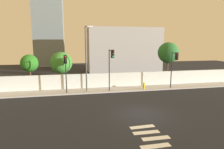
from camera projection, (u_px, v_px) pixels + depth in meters
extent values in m
plane|color=black|center=(142.00, 114.00, 15.94)|extent=(80.00, 80.00, 0.00)
cube|color=#B7B7B7|center=(119.00, 89.00, 23.86)|extent=(36.00, 2.40, 0.15)
cube|color=silver|center=(117.00, 80.00, 24.94)|extent=(36.00, 0.18, 1.80)
cube|color=silver|center=(156.00, 146.00, 10.97)|extent=(1.81, 0.47, 0.01)
cube|color=silver|center=(156.00, 138.00, 11.87)|extent=(1.80, 0.46, 0.01)
cube|color=silver|center=(146.00, 132.00, 12.63)|extent=(1.80, 0.46, 0.01)
cube|color=silver|center=(142.00, 127.00, 13.46)|extent=(1.82, 0.51, 0.01)
cylinder|color=black|center=(66.00, 74.00, 21.63)|extent=(0.12, 0.12, 4.34)
cylinder|color=black|center=(65.00, 56.00, 20.86)|extent=(0.10, 0.88, 0.08)
cube|color=black|center=(65.00, 59.00, 20.50)|extent=(0.34, 0.21, 0.90)
sphere|color=red|center=(65.00, 57.00, 20.34)|extent=(0.18, 0.18, 0.18)
sphere|color=#33260A|center=(65.00, 60.00, 20.39)|extent=(0.18, 0.18, 0.18)
sphere|color=black|center=(65.00, 62.00, 20.43)|extent=(0.18, 0.18, 0.18)
cylinder|color=black|center=(109.00, 70.00, 22.55)|extent=(0.12, 0.12, 4.89)
cylinder|color=black|center=(111.00, 50.00, 21.62)|extent=(0.24, 1.17, 0.08)
cube|color=black|center=(113.00, 54.00, 21.13)|extent=(0.36, 0.24, 0.90)
sphere|color=black|center=(113.00, 51.00, 20.98)|extent=(0.18, 0.18, 0.18)
sphere|color=#33260A|center=(113.00, 54.00, 21.02)|extent=(0.18, 0.18, 0.18)
sphere|color=#19F24C|center=(113.00, 57.00, 21.07)|extent=(0.18, 0.18, 0.18)
cylinder|color=black|center=(171.00, 70.00, 24.13)|extent=(0.12, 0.12, 4.52)
cylinder|color=black|center=(175.00, 53.00, 23.17)|extent=(0.17, 1.25, 0.08)
cube|color=black|center=(177.00, 56.00, 22.62)|extent=(0.35, 0.23, 0.90)
sphere|color=red|center=(177.00, 54.00, 22.45)|extent=(0.18, 0.18, 0.18)
sphere|color=#33260A|center=(177.00, 56.00, 22.50)|extent=(0.18, 0.18, 0.18)
sphere|color=black|center=(177.00, 59.00, 22.55)|extent=(0.18, 0.18, 0.18)
cylinder|color=#4C4C51|center=(86.00, 60.00, 22.01)|extent=(0.16, 0.16, 7.45)
cylinder|color=#4C4C51|center=(88.00, 26.00, 20.55)|extent=(0.45, 1.85, 0.10)
cube|color=beige|center=(90.00, 26.00, 19.71)|extent=(0.63, 0.35, 0.16)
cylinder|color=gold|center=(144.00, 86.00, 23.64)|extent=(0.24, 0.24, 0.67)
sphere|color=gold|center=(144.00, 83.00, 23.57)|extent=(0.26, 0.26, 0.26)
cylinder|color=gold|center=(143.00, 86.00, 23.60)|extent=(0.10, 0.09, 0.09)
cylinder|color=gold|center=(145.00, 86.00, 23.66)|extent=(0.10, 0.09, 0.09)
cylinder|color=brown|center=(31.00, 78.00, 24.30)|extent=(0.19, 0.19, 2.67)
sphere|color=#297420|center=(29.00, 63.00, 23.98)|extent=(2.18, 2.18, 2.18)
cylinder|color=brown|center=(62.00, 78.00, 25.07)|extent=(0.23, 0.23, 2.47)
sphere|color=#3A8632|center=(61.00, 63.00, 24.73)|extent=(2.80, 2.80, 2.80)
cylinder|color=brown|center=(167.00, 71.00, 27.88)|extent=(0.21, 0.21, 3.56)
sphere|color=#296C32|center=(168.00, 53.00, 27.45)|extent=(2.96, 2.96, 2.96)
cube|color=#A6A6A6|center=(124.00, 50.00, 38.83)|extent=(14.38, 6.00, 8.66)
cube|color=slate|center=(48.00, 17.00, 46.13)|extent=(6.94, 5.00, 23.60)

